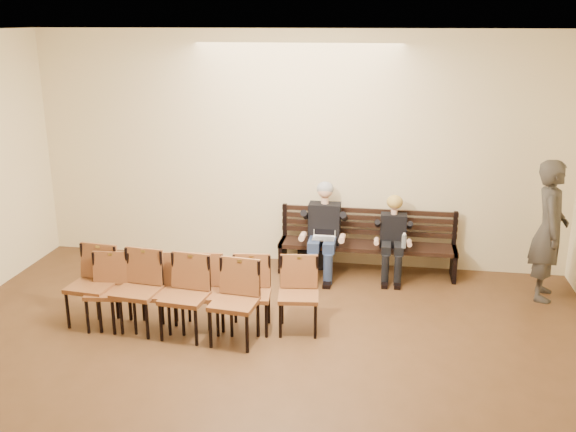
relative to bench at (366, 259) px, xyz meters
name	(u,v)px	position (x,y,z in m)	size (l,w,h in m)	color
room_walls	(223,155)	(-1.10, -3.86, 2.31)	(8.02, 10.01, 3.51)	beige
bench	(366,259)	(0.00, 0.00, 0.00)	(2.60, 0.90, 0.45)	black
seated_man	(324,229)	(-0.63, -0.12, 0.46)	(0.57, 0.79, 1.37)	black
seated_woman	(393,243)	(0.37, -0.12, 0.31)	(0.46, 0.64, 1.07)	black
laptop	(323,241)	(-0.61, -0.28, 0.34)	(0.32, 0.25, 0.23)	#B4B3B8
water_bottle	(404,248)	(0.52, -0.39, 0.33)	(0.07, 0.07, 0.22)	silver
bag	(311,258)	(-0.84, 0.10, -0.08)	(0.41, 0.28, 0.30)	black
passerby	(551,220)	(2.40, -0.48, 0.87)	(0.80, 0.52, 2.19)	#37332D
chair_row_front	(202,294)	(-1.88, -2.13, 0.23)	(2.79, 0.50, 0.91)	brown
chair_row_back	(160,295)	(-2.34, -2.30, 0.26)	(2.37, 0.53, 0.97)	brown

